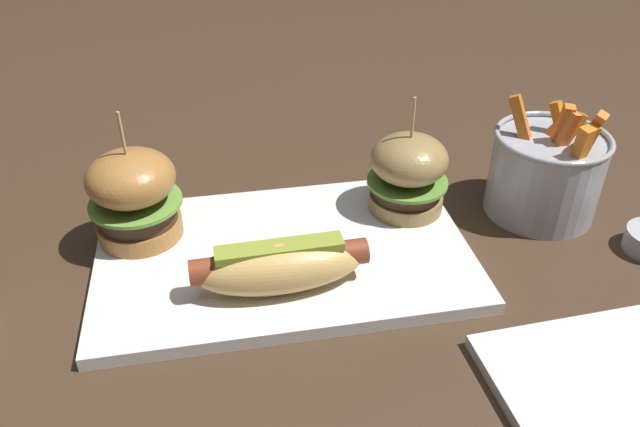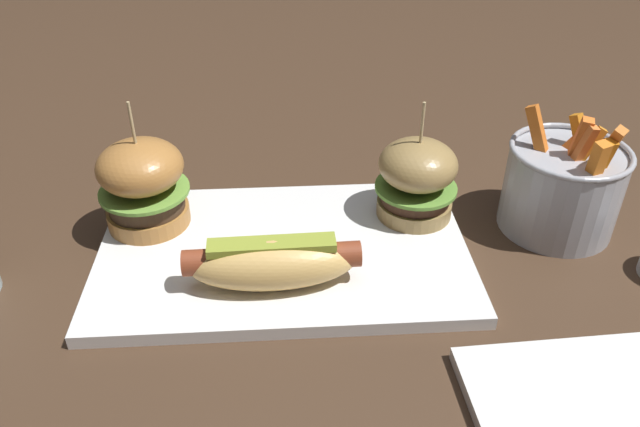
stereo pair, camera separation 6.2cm
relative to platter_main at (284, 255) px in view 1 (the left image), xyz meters
The scene contains 6 objects.
ground_plane 0.01m from the platter_main, ahead, with size 3.00×3.00×0.00m, color #422D1E.
platter_main is the anchor object (origin of this frame).
hot_dog 0.07m from the platter_main, 100.25° to the right, with size 0.17×0.06×0.05m.
slider_left 0.17m from the platter_main, 159.57° to the left, with size 0.10×0.10×0.14m.
slider_right 0.16m from the platter_main, 19.87° to the left, with size 0.09×0.09×0.13m.
fries_bucket 0.31m from the platter_main, ahead, with size 0.13×0.13×0.14m.
Camera 1 is at (-0.06, -0.50, 0.40)m, focal length 34.67 mm.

